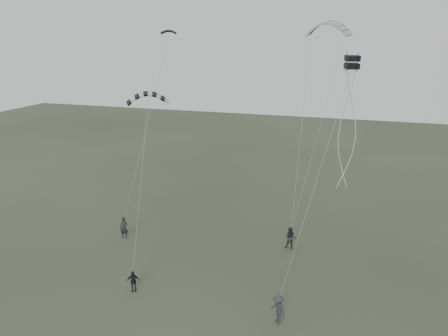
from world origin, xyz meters
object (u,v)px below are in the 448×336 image
(flyer_left, at_px, (124,228))
(flyer_right, at_px, (291,238))
(kite_pale_large, at_px, (328,22))
(flyer_center, at_px, (133,281))
(flyer_far, at_px, (278,309))
(kite_dark_small, at_px, (169,31))
(kite_striped, at_px, (148,94))
(kite_box, at_px, (352,62))

(flyer_left, distance_m, flyer_right, 14.30)
(flyer_right, relative_size, kite_pale_large, 0.44)
(flyer_center, bearing_deg, flyer_far, -26.79)
(flyer_center, distance_m, kite_dark_small, 21.62)
(flyer_center, relative_size, kite_dark_small, 1.10)
(kite_pale_large, relative_size, kite_striped, 1.35)
(flyer_left, xyz_separation_m, kite_striped, (3.23, -0.57, 11.76))
(flyer_center, xyz_separation_m, flyer_far, (10.16, -0.43, 0.19))
(flyer_far, distance_m, kite_dark_small, 25.19)
(flyer_far, bearing_deg, kite_pale_large, 131.15)
(flyer_right, relative_size, flyer_center, 1.25)
(flyer_left, bearing_deg, kite_box, -24.33)
(flyer_center, distance_m, kite_striped, 13.76)
(flyer_center, bearing_deg, flyer_right, 21.36)
(flyer_far, distance_m, kite_box, 15.37)
(kite_pale_large, bearing_deg, kite_striped, -111.99)
(kite_pale_large, bearing_deg, flyer_center, -96.63)
(kite_pale_large, bearing_deg, kite_box, -57.46)
(flyer_right, height_order, kite_dark_small, kite_dark_small)
(flyer_left, relative_size, flyer_center, 1.30)
(flyer_left, height_order, flyer_far, flyer_left)
(flyer_right, bearing_deg, kite_pale_large, 83.51)
(kite_dark_small, bearing_deg, flyer_right, -50.76)
(flyer_left, bearing_deg, kite_striped, -23.37)
(kite_dark_small, bearing_deg, flyer_far, -79.48)
(flyer_center, relative_size, kite_pale_large, 0.35)
(kite_striped, height_order, kite_box, kite_box)
(flyer_left, xyz_separation_m, kite_dark_small, (1.94, 6.42, 16.36))
(kite_dark_small, relative_size, kite_box, 1.81)
(kite_dark_small, height_order, kite_box, kite_dark_small)
(kite_pale_large, height_order, kite_box, kite_pale_large)
(flyer_left, bearing_deg, kite_pale_large, 24.32)
(kite_dark_small, distance_m, kite_box, 18.97)
(flyer_right, bearing_deg, flyer_left, -170.00)
(kite_dark_small, xyz_separation_m, kite_pale_large, (13.30, 5.33, 0.74))
(flyer_far, height_order, kite_dark_small, kite_dark_small)
(kite_striped, bearing_deg, flyer_left, 141.70)
(flyer_center, bearing_deg, kite_box, -8.94)
(flyer_far, bearing_deg, kite_striped, -168.89)
(flyer_far, distance_m, kite_pale_large, 25.83)
(flyer_center, bearing_deg, kite_striped, 79.11)
(flyer_left, relative_size, kite_pale_large, 0.46)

